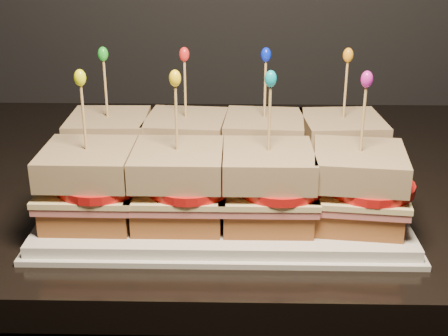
{
  "coord_description": "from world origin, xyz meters",
  "views": [
    {
      "loc": [
        0.66,
        0.9,
        1.26
      ],
      "look_at": [
        0.64,
        1.56,
        0.99
      ],
      "focal_mm": 50.0,
      "sensor_mm": 36.0,
      "label": 1
    }
  ],
  "objects": [
    {
      "name": "granite_slab",
      "position": [
        0.36,
        1.69,
        0.92
      ],
      "size": [
        2.49,
        0.64,
        0.04
      ],
      "primitive_type": "cube",
      "color": "black",
      "rests_on": "cabinet"
    },
    {
      "name": "platter",
      "position": [
        0.64,
        1.56,
        0.95
      ],
      "size": [
        0.39,
        0.24,
        0.02
      ],
      "primitive_type": "cube",
      "color": "silver",
      "rests_on": "granite_slab"
    },
    {
      "name": "platter_rim",
      "position": [
        0.64,
        1.56,
        0.94
      ],
      "size": [
        0.41,
        0.26,
        0.01
      ],
      "primitive_type": "cube",
      "color": "silver",
      "rests_on": "granite_slab"
    },
    {
      "name": "sandwich_0_bread_bot",
      "position": [
        0.5,
        1.61,
        0.97
      ],
      "size": [
        0.09,
        0.09,
        0.03
      ],
      "primitive_type": "cube",
      "rotation": [
        0.0,
        0.0,
        0.01
      ],
      "color": "brown",
      "rests_on": "platter"
    },
    {
      "name": "sandwich_0_ham",
      "position": [
        0.5,
        1.61,
        0.99
      ],
      "size": [
        0.1,
        0.1,
        0.01
      ],
      "primitive_type": "cube",
      "rotation": [
        0.0,
        0.0,
        0.01
      ],
      "color": "#B55A59",
      "rests_on": "sandwich_0_bread_bot"
    },
    {
      "name": "sandwich_0_cheese",
      "position": [
        0.5,
        1.61,
        0.99
      ],
      "size": [
        0.1,
        0.1,
        0.01
      ],
      "primitive_type": "cube",
      "rotation": [
        0.0,
        0.0,
        0.01
      ],
      "color": "beige",
      "rests_on": "sandwich_0_ham"
    },
    {
      "name": "sandwich_0_tomato",
      "position": [
        0.51,
        1.61,
        1.0
      ],
      "size": [
        0.09,
        0.09,
        0.01
      ],
      "primitive_type": "cylinder",
      "color": "red",
      "rests_on": "sandwich_0_cheese"
    },
    {
      "name": "sandwich_0_bread_top",
      "position": [
        0.5,
        1.61,
        1.02
      ],
      "size": [
        0.09,
        0.09,
        0.03
      ],
      "primitive_type": "cube",
      "rotation": [
        0.0,
        0.0,
        0.01
      ],
      "color": "#4D2C10",
      "rests_on": "sandwich_0_tomato"
    },
    {
      "name": "sandwich_0_pick",
      "position": [
        0.5,
        1.61,
        1.07
      ],
      "size": [
        0.0,
        0.0,
        0.09
      ],
      "primitive_type": "cylinder",
      "color": "tan",
      "rests_on": "sandwich_0_bread_top"
    },
    {
      "name": "sandwich_0_frill",
      "position": [
        0.5,
        1.61,
        1.11
      ],
      "size": [
        0.01,
        0.01,
        0.02
      ],
      "primitive_type": "ellipsoid",
      "color": "green",
      "rests_on": "sandwich_0_pick"
    },
    {
      "name": "sandwich_1_bread_bot",
      "position": [
        0.6,
        1.61,
        0.97
      ],
      "size": [
        0.1,
        0.1,
        0.03
      ],
      "primitive_type": "cube",
      "rotation": [
        0.0,
        0.0,
        -0.09
      ],
      "color": "brown",
      "rests_on": "platter"
    },
    {
      "name": "sandwich_1_ham",
      "position": [
        0.6,
        1.61,
        0.99
      ],
      "size": [
        0.11,
        0.1,
        0.01
      ],
      "primitive_type": "cube",
      "rotation": [
        0.0,
        0.0,
        -0.09
      ],
      "color": "#B55A59",
      "rests_on": "sandwich_1_bread_bot"
    },
    {
      "name": "sandwich_1_cheese",
      "position": [
        0.6,
        1.61,
        0.99
      ],
      "size": [
        0.11,
        0.11,
        0.01
      ],
      "primitive_type": "cube",
      "rotation": [
        0.0,
        0.0,
        -0.09
      ],
      "color": "beige",
      "rests_on": "sandwich_1_ham"
    },
    {
      "name": "sandwich_1_tomato",
      "position": [
        0.61,
        1.61,
        1.0
      ],
      "size": [
        0.09,
        0.09,
        0.01
      ],
      "primitive_type": "cylinder",
      "color": "red",
      "rests_on": "sandwich_1_cheese"
    },
    {
      "name": "sandwich_1_bread_top",
      "position": [
        0.6,
        1.61,
        1.02
      ],
      "size": [
        0.1,
        0.1,
        0.03
      ],
      "primitive_type": "cube",
      "rotation": [
        0.0,
        0.0,
        -0.09
      ],
      "color": "#4D2C10",
      "rests_on": "sandwich_1_tomato"
    },
    {
      "name": "sandwich_1_pick",
      "position": [
        0.6,
        1.61,
        1.07
      ],
      "size": [
        0.0,
        0.0,
        0.09
      ],
      "primitive_type": "cylinder",
      "color": "tan",
      "rests_on": "sandwich_1_bread_top"
    },
    {
      "name": "sandwich_1_frill",
      "position": [
        0.6,
        1.61,
        1.11
      ],
      "size": [
        0.01,
        0.01,
        0.02
      ],
      "primitive_type": "ellipsoid",
      "color": "red",
      "rests_on": "sandwich_1_pick"
    },
    {
      "name": "sandwich_2_bread_bot",
      "position": [
        0.69,
        1.61,
        0.97
      ],
      "size": [
        0.1,
        0.1,
        0.03
      ],
      "primitive_type": "cube",
      "rotation": [
        0.0,
        0.0,
        -0.07
      ],
      "color": "brown",
      "rests_on": "platter"
    },
    {
      "name": "sandwich_2_ham",
      "position": [
        0.69,
        1.61,
        0.99
      ],
      "size": [
        0.11,
        0.1,
        0.01
      ],
      "primitive_type": "cube",
      "rotation": [
        0.0,
        0.0,
        -0.07
      ],
      "color": "#B55A59",
      "rests_on": "sandwich_2_bread_bot"
    },
    {
      "name": "sandwich_2_cheese",
      "position": [
        0.69,
        1.61,
        0.99
      ],
      "size": [
        0.11,
        0.1,
        0.01
      ],
      "primitive_type": "cube",
      "rotation": [
        0.0,
        0.0,
        -0.07
      ],
      "color": "beige",
      "rests_on": "sandwich_2_ham"
    },
    {
      "name": "sandwich_2_tomato",
      "position": [
        0.7,
        1.61,
        1.0
      ],
      "size": [
        0.09,
        0.09,
        0.01
      ],
      "primitive_type": "cylinder",
      "color": "red",
      "rests_on": "sandwich_2_cheese"
    },
    {
      "name": "sandwich_2_bread_top",
      "position": [
        0.69,
        1.61,
        1.02
      ],
      "size": [
        0.1,
        0.1,
        0.03
      ],
      "primitive_type": "cube",
      "rotation": [
        0.0,
        0.0,
        -0.07
      ],
      "color": "#4D2C10",
      "rests_on": "sandwich_2_tomato"
    },
    {
      "name": "sandwich_2_pick",
      "position": [
        0.69,
        1.61,
        1.07
      ],
      "size": [
        0.0,
        0.0,
        0.09
      ],
      "primitive_type": "cylinder",
      "color": "tan",
      "rests_on": "sandwich_2_bread_top"
    },
    {
      "name": "sandwich_2_frill",
      "position": [
        0.69,
        1.61,
        1.11
      ],
      "size": [
        0.01,
        0.01,
        0.02
      ],
      "primitive_type": "ellipsoid",
      "color": "#071FE2",
      "rests_on": "sandwich_2_pick"
    },
    {
      "name": "sandwich_3_bread_bot",
      "position": [
        0.78,
        1.61,
        0.97
      ],
      "size": [
        0.1,
        0.1,
        0.03
      ],
      "primitive_type": "cube",
      "rotation": [
        0.0,
        0.0,
        0.07
      ],
      "color": "brown",
      "rests_on": "platter"
    },
    {
      "name": "sandwich_3_ham",
      "position": [
        0.78,
        1.61,
        0.99
      ],
      "size": [
        0.11,
        0.1,
        0.01
      ],
      "primitive_type": "cube",
      "rotation": [
        0.0,
        0.0,
        0.07
      ],
      "color": "#B55A59",
      "rests_on": "sandwich_3_bread_bot"
    },
    {
      "name": "sandwich_3_cheese",
      "position": [
        0.78,
        1.61,
        0.99
      ],
      "size": [
        0.11,
        0.1,
        0.01
      ],
      "primitive_type": "cube",
      "rotation": [
        0.0,
        0.0,
        0.07
      ],
      "color": "beige",
      "rests_on": "sandwich_3_ham"
    },
    {
      "name": "sandwich_3_tomato",
      "position": [
        0.8,
        1.61,
        1.0
      ],
      "size": [
        0.09,
        0.09,
        0.01
      ],
      "primitive_type": "cylinder",
      "color": "red",
      "rests_on": "sandwich_3_cheese"
    },
    {
      "name": "sandwich_3_bread_top",
      "position": [
        0.78,
        1.61,
        1.02
      ],
      "size": [
        0.1,
        0.1,
        0.03
      ],
      "primitive_type": "cube",
      "rotation": [
        0.0,
        0.0,
        0.07
      ],
      "color": "#4D2C10",
      "rests_on": "sandwich_3_tomato"
    },
    {
      "name": "sandwich_3_pick",
      "position": [
        0.78,
        1.61,
        1.07
      ],
      "size": [
        0.0,
        0.0,
        0.09
      ],
      "primitive_type": "cylinder",
      "color": "tan",
      "rests_on": "sandwich_3_bread_top"
    },
    {
      "name": "sandwich_3_frill",
      "position": [
        0.78,
        1.61,
        1.11
      ],
      "size": [
        0.01,
        0.01,
        0.02
      ],
      "primitive_type": "ellipsoid",
      "color": "orange",
      "rests_on": "sandwich_3_pick"
    },
    {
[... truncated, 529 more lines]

